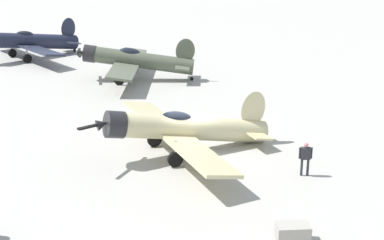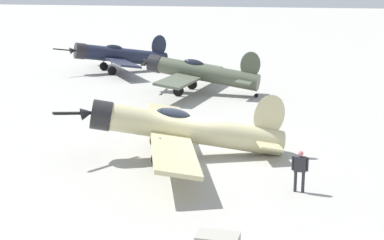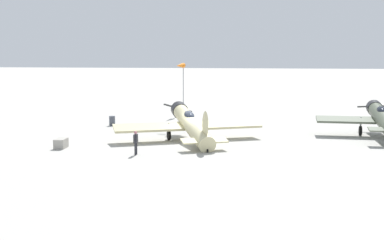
% 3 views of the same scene
% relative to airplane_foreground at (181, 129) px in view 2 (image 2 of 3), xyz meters
% --- Properties ---
extents(ground_plane, '(400.00, 400.00, 0.00)m').
position_rel_airplane_foreground_xyz_m(ground_plane, '(0.46, 0.20, -1.40)').
color(ground_plane, '#A8A59E').
extents(airplane_foreground, '(9.85, 11.90, 3.16)m').
position_rel_airplane_foreground_xyz_m(airplane_foreground, '(0.00, 0.00, 0.00)').
color(airplane_foreground, beige).
rests_on(airplane_foreground, ground_plane).
extents(airplane_mid_apron, '(9.55, 10.66, 3.44)m').
position_rel_airplane_foreground_xyz_m(airplane_mid_apron, '(-3.97, 15.62, 0.25)').
color(airplane_mid_apron, '#4C5442').
rests_on(airplane_mid_apron, ground_plane).
extents(airplane_far_line, '(9.59, 10.55, 3.47)m').
position_rel_airplane_foreground_xyz_m(airplane_far_line, '(-14.42, 23.78, 0.20)').
color(airplane_far_line, '#1E2338').
rests_on(airplane_far_line, ground_plane).
extents(ground_crew_mechanic, '(0.66, 0.23, 1.70)m').
position_rel_airplane_foreground_xyz_m(ground_crew_mechanic, '(5.91, -2.97, -0.37)').
color(ground_crew_mechanic, '#2D2D33').
rests_on(ground_crew_mechanic, ground_plane).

